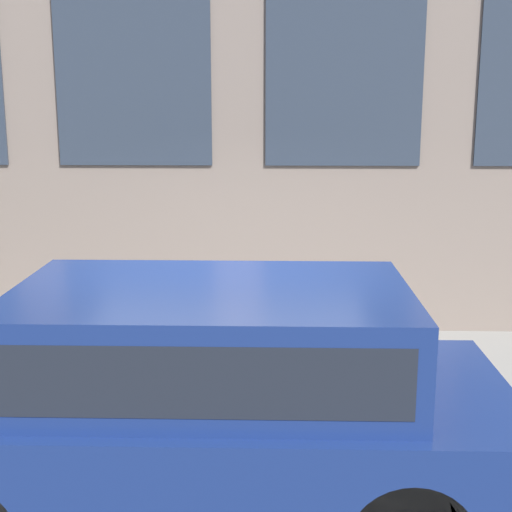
% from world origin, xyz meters
% --- Properties ---
extents(ground_plane, '(80.00, 80.00, 0.00)m').
position_xyz_m(ground_plane, '(0.00, 0.00, 0.00)').
color(ground_plane, '#47474C').
extents(sidewalk, '(2.61, 60.00, 0.15)m').
position_xyz_m(sidewalk, '(1.30, 0.00, 0.08)').
color(sidewalk, gray).
rests_on(sidewalk, ground_plane).
extents(fire_hydrant, '(0.36, 0.47, 0.87)m').
position_xyz_m(fire_hydrant, '(0.50, 0.16, 0.60)').
color(fire_hydrant, gray).
rests_on(fire_hydrant, sidewalk).
extents(person, '(0.29, 0.19, 1.19)m').
position_xyz_m(person, '(0.84, -0.66, 0.87)').
color(person, '#232328').
rests_on(person, sidewalk).
extents(parked_truck_navy_near, '(1.88, 4.26, 1.66)m').
position_xyz_m(parked_truck_navy_near, '(-1.12, 0.05, 0.96)').
color(parked_truck_navy_near, black).
rests_on(parked_truck_navy_near, ground_plane).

